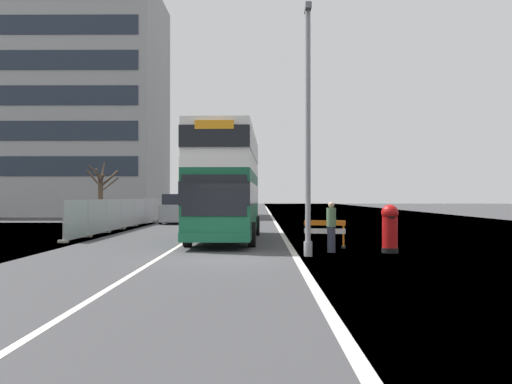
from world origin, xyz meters
TOP-DOWN VIEW (x-y plane):
  - ground at (0.58, 0.08)m, footprint 140.00×280.00m
  - double_decker_bus at (-0.29, 7.63)m, footprint 3.04×11.23m
  - lamppost_foreground at (2.85, 0.73)m, footprint 0.29×0.70m
  - red_pillar_postbox at (5.88, 1.94)m, footprint 0.61×0.61m
  - roadworks_barrier at (3.78, 3.88)m, footprint 1.65×0.71m
  - construction_site_fence at (-7.31, 19.71)m, footprint 0.44×27.40m
  - car_oncoming_near at (-5.07, 23.15)m, footprint 1.91×3.98m
  - car_receding_mid at (-0.58, 30.29)m, footprint 1.99×4.54m
  - bare_tree_far_verge_near at (-12.05, 28.32)m, footprint 2.79×2.53m
  - pedestrian_at_kerb at (3.80, 2.06)m, footprint 0.34×0.34m
  - backdrop_office_block at (-23.67, 41.63)m, footprint 28.25×13.56m

SIDE VIEW (x-z plane):
  - ground at x=0.58m, z-range -0.10..0.00m
  - roadworks_barrier at x=3.78m, z-range 0.13..1.20m
  - construction_site_fence at x=-7.31m, z-range -0.04..1.86m
  - pedestrian_at_kerb at x=3.80m, z-range 0.01..1.83m
  - red_pillar_postbox at x=5.88m, z-range 0.08..1.81m
  - car_receding_mid at x=-0.58m, z-range -0.05..2.01m
  - car_oncoming_near at x=-5.07m, z-range -0.07..2.12m
  - bare_tree_far_verge_near at x=-12.05m, z-range -0.03..4.97m
  - double_decker_bus at x=-0.29m, z-range 0.16..5.11m
  - lamppost_foreground at x=2.85m, z-range -0.23..8.25m
  - backdrop_office_block at x=-23.67m, z-range 0.00..23.74m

